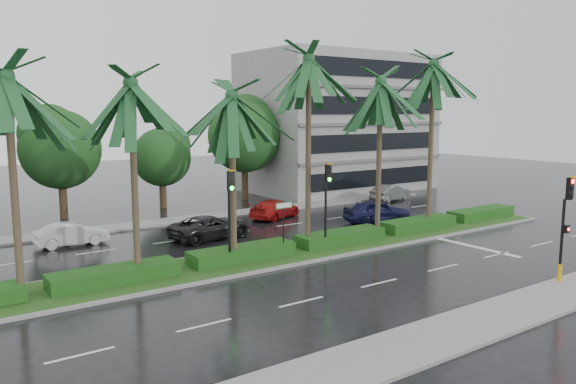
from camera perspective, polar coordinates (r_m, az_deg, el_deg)
ground at (r=27.37m, az=1.87°, el=-6.67°), size 120.00×120.00×0.00m
near_sidewalk at (r=20.54m, az=19.68°, el=-12.11°), size 40.00×2.40×0.12m
far_sidewalk at (r=37.40m, az=-9.28°, el=-2.64°), size 40.00×2.00×0.12m
median at (r=28.13m, az=0.64°, el=-6.10°), size 36.00×4.00×0.15m
hedge at (r=28.04m, az=0.64°, el=-5.36°), size 35.20×1.40×0.60m
lane_markings at (r=28.94m, az=7.22°, el=-5.90°), size 34.00×13.06×0.01m
palm_row at (r=26.59m, az=-1.56°, el=10.33°), size 26.30×4.20×10.43m
signal_near at (r=25.29m, az=26.33°, el=-2.95°), size 0.34×0.45×4.36m
signal_median_left at (r=24.84m, az=-5.90°, el=-1.17°), size 0.34×0.42×4.36m
signal_median_right at (r=27.91m, az=3.99°, el=-0.11°), size 0.34×0.42×4.36m
street_sign at (r=26.71m, az=-0.44°, el=-2.37°), size 0.95×0.09×2.60m
bg_trees at (r=42.17m, az=-11.95°, el=5.23°), size 33.37×5.82×8.41m
building at (r=51.15m, az=4.99°, el=7.01°), size 16.00×10.00×12.00m
car_white at (r=31.74m, az=-21.16°, el=-4.02°), size 1.35×3.71×1.22m
car_darkgrey at (r=31.49m, az=-7.91°, el=-3.55°), size 2.82×4.97×1.31m
car_red at (r=37.17m, az=-1.37°, el=-1.73°), size 3.23×4.58×1.23m
car_blue at (r=36.11m, az=9.06°, el=-1.94°), size 2.86×4.63×1.47m
car_grey at (r=45.14m, az=10.37°, el=-0.07°), size 2.04×4.07×1.28m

